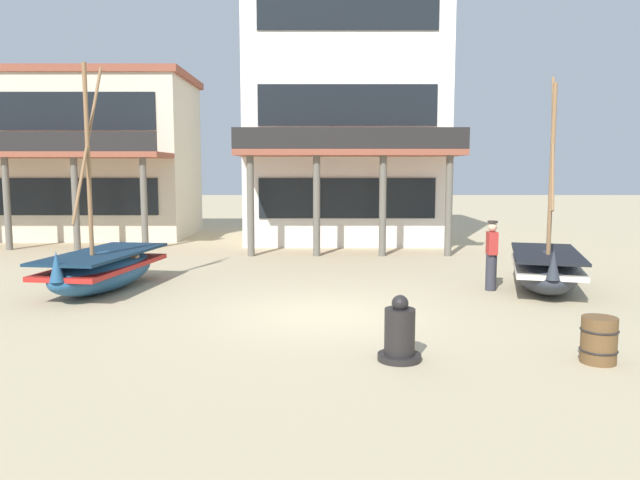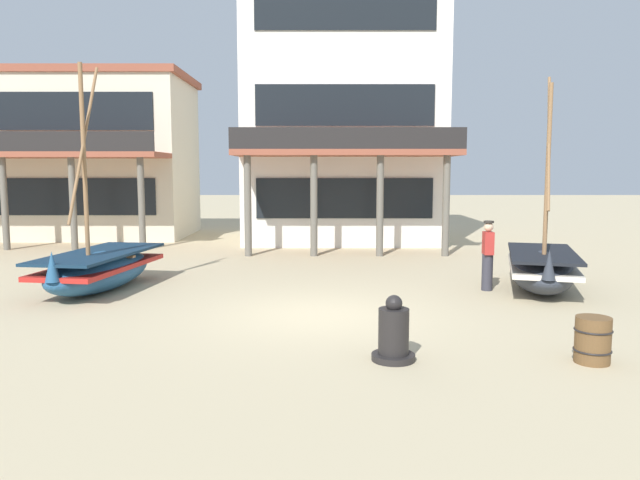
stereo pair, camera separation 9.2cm
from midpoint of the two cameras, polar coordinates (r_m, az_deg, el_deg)
The scene contains 8 objects.
ground_plane at distance 12.26m, azimuth 0.19°, elevation -7.05°, with size 120.00×120.00×0.00m, color tan.
fishing_boat_near_left at distance 15.58m, azimuth -19.54°, elevation -2.52°, with size 2.17×4.27×5.30m.
fishing_boat_centre_large at distance 15.60m, azimuth 20.51°, elevation -2.53°, with size 2.44×3.98×5.07m.
fisherman_by_hull at distance 15.15m, azimuth 15.88°, elevation -1.48°, with size 0.26×0.37×1.68m.
capstan_winch at distance 9.41m, azimuth 7.45°, elevation -8.78°, with size 0.67×0.67×1.01m.
wooden_barrel at distance 10.13m, azimuth 24.70°, elevation -8.54°, with size 0.56×0.56×0.70m.
harbor_building_main at distance 26.01m, azimuth 2.41°, elevation 11.68°, with size 8.07×9.51×10.44m.
harbor_building_annex at distance 28.71m, azimuth -20.60°, elevation 7.37°, with size 9.03×8.14×7.00m.
Camera 2 is at (0.06, -11.92, 2.88)m, focal length 34.15 mm.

